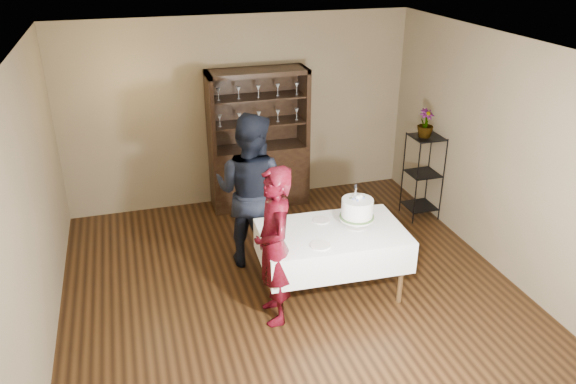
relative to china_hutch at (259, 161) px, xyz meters
name	(u,v)px	position (x,y,z in m)	size (l,w,h in m)	color
floor	(290,287)	(-0.20, -2.25, -0.66)	(5.00, 5.00, 0.00)	black
ceiling	(291,48)	(-0.20, -2.25, 2.04)	(5.00, 5.00, 0.00)	white
back_wall	(240,112)	(-0.20, 0.25, 0.69)	(5.00, 0.02, 2.70)	#706148
wall_left	(32,210)	(-2.70, -2.25, 0.69)	(0.02, 5.00, 2.70)	#706148
wall_right	(497,154)	(2.30, -2.25, 0.69)	(0.02, 5.00, 2.70)	#706148
china_hutch	(259,161)	(0.00, 0.00, 0.00)	(1.40, 0.48, 2.00)	black
plant_etagere	(423,173)	(2.08, -1.05, -0.01)	(0.42, 0.42, 1.20)	black
cake_table	(332,245)	(0.21, -2.45, -0.07)	(1.60, 1.03, 0.78)	white
woman	(274,246)	(-0.50, -2.71, 0.18)	(0.62, 0.41, 1.69)	#360409
man	(251,191)	(-0.47, -1.56, 0.28)	(0.92, 0.71, 1.89)	black
cake	(357,210)	(0.49, -2.45, 0.32)	(0.38, 0.38, 0.52)	silver
plate_near	(320,245)	(-0.02, -2.72, 0.12)	(0.21, 0.21, 0.01)	silver
plate_far	(321,220)	(0.17, -2.21, 0.12)	(0.18, 0.18, 0.01)	silver
potted_plant	(426,123)	(2.04, -1.06, 0.71)	(0.21, 0.21, 0.38)	#426630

